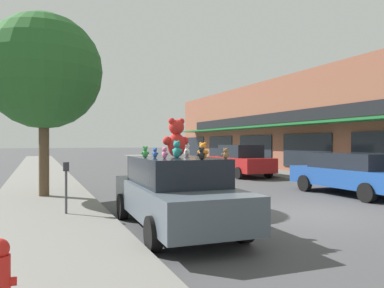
# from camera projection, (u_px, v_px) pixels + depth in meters

# --- Properties ---
(ground_plane) EXTENTS (260.00, 260.00, 0.00)m
(ground_plane) POSITION_uv_depth(u_px,v_px,m) (310.00, 215.00, 9.76)
(ground_plane) COLOR #424244
(sidewalk_near) EXTENTS (3.00, 90.00, 0.12)m
(sidewalk_near) POSITION_uv_depth(u_px,v_px,m) (48.00, 235.00, 7.31)
(sidewalk_near) COLOR slate
(sidewalk_near) RESTS_ON ground_plane
(storefront_row) EXTENTS (14.40, 33.14, 6.15)m
(storefront_row) POSITION_uv_depth(u_px,v_px,m) (354.00, 126.00, 26.80)
(storefront_row) COLOR brown
(storefront_row) RESTS_ON ground_plane
(plush_art_car) EXTENTS (2.07, 4.82, 1.56)m
(plush_art_car) POSITION_uv_depth(u_px,v_px,m) (175.00, 192.00, 8.08)
(plush_art_car) COLOR #4C5660
(plush_art_car) RESTS_ON ground_plane
(teddy_bear_giant) EXTENTS (0.65, 0.42, 0.87)m
(teddy_bear_giant) POSITION_uv_depth(u_px,v_px,m) (176.00, 138.00, 8.25)
(teddy_bear_giant) COLOR red
(teddy_bear_giant) RESTS_ON plush_art_car
(teddy_bear_teal) EXTENTS (0.22, 0.27, 0.37)m
(teddy_bear_teal) POSITION_uv_depth(u_px,v_px,m) (177.00, 150.00, 7.78)
(teddy_bear_teal) COLOR teal
(teddy_bear_teal) RESTS_ON plush_art_car
(teddy_bear_white) EXTENTS (0.18, 0.24, 0.32)m
(teddy_bear_white) POSITION_uv_depth(u_px,v_px,m) (187.00, 150.00, 8.76)
(teddy_bear_white) COLOR white
(teddy_bear_white) RESTS_ON plush_art_car
(teddy_bear_green) EXTENTS (0.18, 0.11, 0.25)m
(teddy_bear_green) POSITION_uv_depth(u_px,v_px,m) (145.00, 152.00, 7.84)
(teddy_bear_green) COLOR green
(teddy_bear_green) RESTS_ON plush_art_car
(teddy_bear_orange) EXTENTS (0.21, 0.23, 0.33)m
(teddy_bear_orange) POSITION_uv_depth(u_px,v_px,m) (203.00, 151.00, 7.17)
(teddy_bear_orange) COLOR orange
(teddy_bear_orange) RESTS_ON plush_art_car
(teddy_bear_blue) EXTENTS (0.14, 0.15, 0.22)m
(teddy_bear_blue) POSITION_uv_depth(u_px,v_px,m) (155.00, 153.00, 7.96)
(teddy_bear_blue) COLOR blue
(teddy_bear_blue) RESTS_ON plush_art_car
(teddy_bear_pink) EXTENTS (0.14, 0.18, 0.24)m
(teddy_bear_pink) POSITION_uv_depth(u_px,v_px,m) (165.00, 153.00, 7.58)
(teddy_bear_pink) COLOR pink
(teddy_bear_pink) RESTS_ON plush_art_car
(teddy_bear_brown) EXTENTS (0.17, 0.12, 0.22)m
(teddy_bear_brown) POSITION_uv_depth(u_px,v_px,m) (226.00, 154.00, 7.33)
(teddy_bear_brown) COLOR olive
(teddy_bear_brown) RESTS_ON plush_art_car
(teddy_bear_black) EXTENTS (0.17, 0.10, 0.23)m
(teddy_bear_black) POSITION_uv_depth(u_px,v_px,m) (201.00, 154.00, 7.05)
(teddy_bear_black) COLOR black
(teddy_bear_black) RESTS_ON plush_art_car
(parked_car_far_center) EXTENTS (2.05, 4.74, 1.50)m
(parked_car_far_center) POSITION_uv_depth(u_px,v_px,m) (353.00, 173.00, 13.39)
(parked_car_far_center) COLOR #1E4793
(parked_car_far_center) RESTS_ON ground_plane
(parked_car_far_right) EXTENTS (1.98, 4.53, 1.75)m
(parked_car_far_right) POSITION_uv_depth(u_px,v_px,m) (240.00, 161.00, 20.80)
(parked_car_far_right) COLOR maroon
(parked_car_far_right) RESTS_ON ground_plane
(street_tree) EXTENTS (3.79, 3.79, 6.00)m
(street_tree) POSITION_uv_depth(u_px,v_px,m) (44.00, 72.00, 12.30)
(street_tree) COLOR brown
(street_tree) RESTS_ON sidewalk_near
(parking_meter) EXTENTS (0.14, 0.10, 1.27)m
(parking_meter) POSITION_uv_depth(u_px,v_px,m) (66.00, 181.00, 9.23)
(parking_meter) COLOR #4C4C51
(parking_meter) RESTS_ON sidewalk_near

